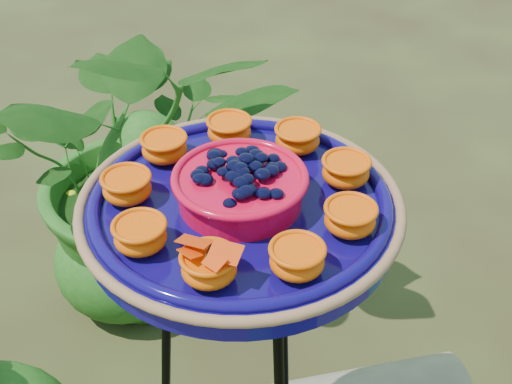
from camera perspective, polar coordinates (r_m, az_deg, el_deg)
tripod_stand at (r=1.18m, az=-1.02°, el=-14.64°), size 0.32×0.33×0.81m
feeder_dish at (r=0.93m, az=-1.26°, el=-0.91°), size 0.45×0.45×0.10m
shrub_back_left at (r=1.80m, az=-8.73°, el=2.68°), size 0.95×0.91×0.82m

